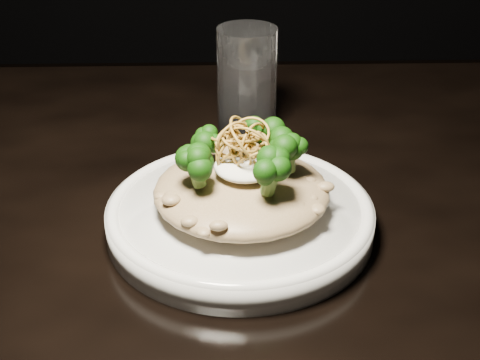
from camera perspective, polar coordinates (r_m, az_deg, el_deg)
name	(u,v)px	position (r m, az deg, el deg)	size (l,w,h in m)	color
table	(308,260)	(0.75, 5.85, -6.80)	(1.10, 0.80, 0.75)	black
plate	(240,218)	(0.64, 0.00, -3.23)	(0.26, 0.26, 0.03)	silver
risotto	(241,191)	(0.63, 0.13, -0.91)	(0.17, 0.17, 0.04)	brown
broccoli	(238,152)	(0.61, -0.17, 2.38)	(0.11, 0.11, 0.04)	black
cheese	(245,167)	(0.61, 0.42, 1.14)	(0.06, 0.06, 0.02)	white
shallots	(245,139)	(0.61, 0.40, 3.53)	(0.05, 0.05, 0.03)	brown
drinking_glass	(247,80)	(0.83, 0.60, 8.55)	(0.07, 0.07, 0.13)	silver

